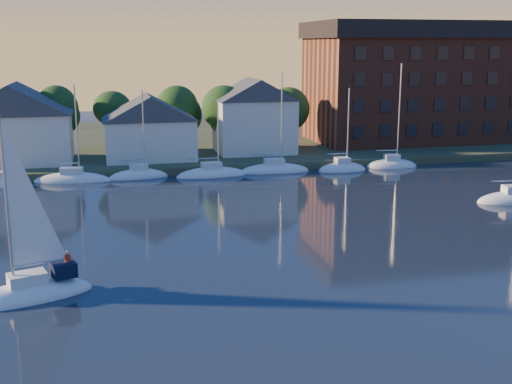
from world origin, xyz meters
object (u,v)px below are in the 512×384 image
object	(u,v)px
clubhouse_west	(15,122)
condo_block	(414,81)
clubhouse_east	(254,115)
hero_sailboat	(31,290)
clubhouse_centre	(149,126)

from	to	relation	value
clubhouse_west	condo_block	distance (m)	56.56
clubhouse_east	hero_sailboat	bearing A→B (deg)	-118.98
clubhouse_west	hero_sailboat	world-z (taller)	hero_sailboat
clubhouse_east	condo_block	world-z (taller)	condo_block
clubhouse_west	clubhouse_centre	world-z (taller)	clubhouse_west
clubhouse_west	condo_block	world-z (taller)	condo_block
clubhouse_west	clubhouse_centre	xyz separation A→B (m)	(16.00, -1.00, -0.80)
condo_block	hero_sailboat	bearing A→B (deg)	-135.18
clubhouse_centre	clubhouse_west	bearing A→B (deg)	176.42
clubhouse_centre	hero_sailboat	bearing A→B (deg)	-103.96
condo_block	hero_sailboat	world-z (taller)	condo_block
clubhouse_centre	clubhouse_east	bearing A→B (deg)	8.13
clubhouse_centre	condo_block	bearing A→B (deg)	11.24
clubhouse_west	hero_sailboat	size ratio (longest dim) A/B	1.09
clubhouse_west	hero_sailboat	distance (m)	43.91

